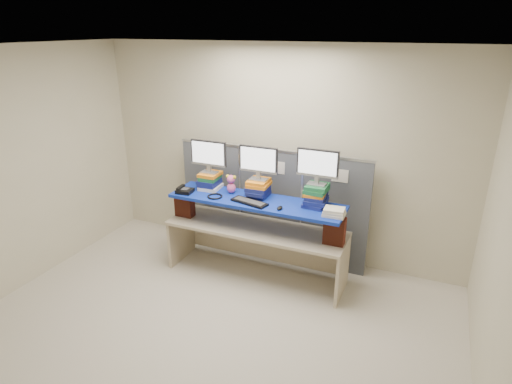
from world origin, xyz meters
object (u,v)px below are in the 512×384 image
at_px(monitor_right, 318,165).
at_px(desk_phone, 184,190).
at_px(keyboard, 249,202).
at_px(blue_board, 256,201).
at_px(desk, 256,237).
at_px(monitor_center, 258,161).
at_px(monitor_left, 209,155).

distance_m(monitor_right, desk_phone, 1.69).
distance_m(keyboard, desk_phone, 0.88).
bearing_deg(blue_board, desk, 179.73).
bearing_deg(keyboard, monitor_right, 31.66).
relative_size(monitor_right, keyboard, 1.00).
bearing_deg(desk_phone, keyboard, -4.66).
bearing_deg(desk_phone, monitor_center, 10.45).
bearing_deg(keyboard, desk, 89.39).
bearing_deg(blue_board, desk_phone, -171.70).
bearing_deg(desk_phone, monitor_left, 43.23).
distance_m(monitor_left, monitor_center, 0.67).
xyz_separation_m(monitor_left, monitor_center, (0.67, 0.00, -0.00)).
distance_m(desk, monitor_center, 0.95).
distance_m(desk, monitor_right, 1.21).
height_order(desk, monitor_center, monitor_center).
bearing_deg(desk, blue_board, -0.27).
height_order(blue_board, monitor_center, monitor_center).
bearing_deg(monitor_left, blue_board, -9.74).
bearing_deg(desk_phone, monitor_right, 3.59).
relative_size(desk, keyboard, 4.67).
distance_m(monitor_left, keyboard, 0.82).
xyz_separation_m(desk, blue_board, (0.00, 0.00, 0.48)).
xyz_separation_m(keyboard, desk_phone, (-0.88, -0.01, 0.02)).
xyz_separation_m(desk, keyboard, (-0.03, -0.12, 0.51)).
relative_size(monitor_left, monitor_right, 1.00).
relative_size(desk, monitor_center, 4.66).
distance_m(blue_board, monitor_center, 0.48).
relative_size(monitor_center, monitor_right, 1.00).
distance_m(monitor_left, monitor_right, 1.39).
bearing_deg(desk, monitor_left, 170.26).
bearing_deg(monitor_center, blue_board, -80.56).
bearing_deg(monitor_left, desk, -9.74).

